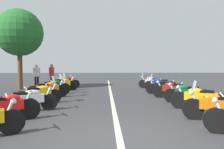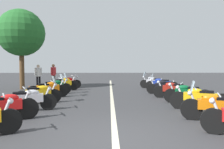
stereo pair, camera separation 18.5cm
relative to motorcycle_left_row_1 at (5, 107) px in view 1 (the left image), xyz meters
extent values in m
plane|color=#38383A|center=(-1.64, -3.31, -0.46)|extent=(80.00, 80.00, 0.00)
cube|color=beige|center=(4.46, -3.31, -0.46)|extent=(24.03, 0.16, 0.01)
cylinder|color=black|center=(-1.15, -0.68, -0.15)|extent=(0.42, 0.62, 0.62)
cylinder|color=silver|center=(-1.18, -0.63, 0.15)|extent=(0.20, 0.29, 0.58)
cylinder|color=silver|center=(-1.20, -0.60, 0.51)|extent=(0.56, 0.33, 0.04)
sphere|color=silver|center=(-1.13, -0.73, 0.35)|extent=(0.14, 0.14, 0.14)
cylinder|color=black|center=(0.30, -0.60, -0.13)|extent=(0.42, 0.65, 0.66)
cube|color=red|center=(-0.01, 0.02, 0.05)|extent=(0.72, 1.06, 0.30)
ellipsoid|color=red|center=(0.07, -0.14, 0.25)|extent=(0.47, 0.58, 0.22)
cylinder|color=silver|center=(0.27, -0.55, 0.17)|extent=(0.19, 0.29, 0.58)
cylinder|color=silver|center=(0.26, -0.51, 0.53)|extent=(0.57, 0.32, 0.04)
sphere|color=silver|center=(0.32, -0.65, 0.37)|extent=(0.14, 0.14, 0.14)
cylinder|color=black|center=(1.63, -0.87, -0.15)|extent=(0.33, 0.63, 0.62)
cylinder|color=black|center=(1.14, 0.57, -0.15)|extent=(0.33, 0.63, 0.62)
cube|color=silver|center=(1.38, -0.15, 0.03)|extent=(0.64, 1.18, 0.30)
ellipsoid|color=silver|center=(1.44, -0.32, 0.23)|extent=(0.41, 0.58, 0.22)
cube|color=black|center=(1.31, 0.06, 0.21)|extent=(0.40, 0.54, 0.12)
cylinder|color=silver|center=(1.61, -0.81, 0.15)|extent=(0.16, 0.30, 0.58)
cylinder|color=silver|center=(1.59, -0.78, 0.51)|extent=(0.60, 0.24, 0.04)
sphere|color=silver|center=(1.64, -0.92, 0.35)|extent=(0.14, 0.14, 0.14)
cylinder|color=silver|center=(1.41, 0.34, -0.25)|extent=(0.25, 0.55, 0.08)
cylinder|color=black|center=(3.19, -0.70, -0.16)|extent=(0.39, 0.61, 0.61)
cylinder|color=black|center=(2.60, 0.53, -0.16)|extent=(0.39, 0.61, 0.61)
cube|color=#EAB214|center=(2.90, -0.08, 0.02)|extent=(0.70, 1.05, 0.30)
ellipsoid|color=#EAB214|center=(2.98, -0.24, 0.22)|extent=(0.46, 0.58, 0.22)
cube|color=black|center=(2.80, 0.12, 0.20)|extent=(0.44, 0.55, 0.12)
cylinder|color=silver|center=(3.17, -0.64, 0.14)|extent=(0.19, 0.29, 0.58)
cylinder|color=silver|center=(3.15, -0.61, 0.50)|extent=(0.58, 0.30, 0.04)
sphere|color=silver|center=(3.22, -0.74, 0.34)|extent=(0.14, 0.14, 0.14)
cylinder|color=silver|center=(2.89, 0.36, -0.25)|extent=(0.31, 0.53, 0.08)
cube|color=silver|center=(3.19, -0.68, 0.57)|extent=(0.38, 0.27, 0.32)
cylinder|color=black|center=(4.88, -0.67, -0.13)|extent=(0.43, 0.65, 0.66)
cylinder|color=black|center=(4.21, 0.61, -0.13)|extent=(0.43, 0.65, 0.66)
cube|color=orange|center=(4.55, -0.03, 0.05)|extent=(0.76, 1.11, 0.30)
ellipsoid|color=orange|center=(4.63, -0.19, 0.25)|extent=(0.47, 0.58, 0.22)
cube|color=black|center=(4.44, 0.17, 0.23)|extent=(0.45, 0.55, 0.12)
cylinder|color=silver|center=(4.85, -0.62, 0.17)|extent=(0.20, 0.29, 0.58)
cylinder|color=silver|center=(4.84, -0.58, 0.53)|extent=(0.57, 0.32, 0.04)
sphere|color=silver|center=(4.90, -0.72, 0.37)|extent=(0.14, 0.14, 0.14)
cylinder|color=silver|center=(4.50, 0.44, -0.23)|extent=(0.33, 0.52, 0.08)
cube|color=silver|center=(4.87, -0.66, 0.60)|extent=(0.38, 0.27, 0.32)
cylinder|color=black|center=(6.20, -0.61, -0.15)|extent=(0.40, 0.63, 0.63)
cylinder|color=black|center=(5.60, 0.65, -0.15)|extent=(0.40, 0.63, 0.63)
cube|color=#0C592D|center=(5.90, 0.02, 0.03)|extent=(0.71, 1.07, 0.30)
ellipsoid|color=#0C592D|center=(5.98, -0.14, 0.23)|extent=(0.46, 0.58, 0.22)
cube|color=black|center=(5.80, 0.22, 0.21)|extent=(0.44, 0.55, 0.12)
cylinder|color=silver|center=(6.17, -0.55, 0.15)|extent=(0.19, 0.29, 0.58)
cylinder|color=silver|center=(6.16, -0.52, 0.51)|extent=(0.58, 0.30, 0.04)
sphere|color=silver|center=(6.22, -0.65, 0.35)|extent=(0.14, 0.14, 0.14)
cylinder|color=silver|center=(5.88, 0.48, -0.24)|extent=(0.31, 0.53, 0.08)
cube|color=silver|center=(6.19, -0.59, 0.58)|extent=(0.38, 0.26, 0.32)
cylinder|color=black|center=(7.81, -0.80, -0.13)|extent=(0.37, 0.68, 0.67)
cylinder|color=black|center=(7.31, 0.50, -0.13)|extent=(0.37, 0.68, 0.67)
cube|color=#EAB214|center=(7.56, -0.15, 0.05)|extent=(0.64, 1.09, 0.30)
ellipsoid|color=#EAB214|center=(7.62, -0.32, 0.25)|extent=(0.43, 0.58, 0.22)
cube|color=black|center=(7.48, 0.06, 0.23)|extent=(0.41, 0.54, 0.12)
cylinder|color=silver|center=(7.78, -0.74, 0.17)|extent=(0.17, 0.30, 0.58)
cylinder|color=silver|center=(7.77, -0.71, 0.53)|extent=(0.59, 0.26, 0.04)
sphere|color=silver|center=(7.82, -0.85, 0.37)|extent=(0.14, 0.14, 0.14)
cylinder|color=silver|center=(7.58, 0.31, -0.23)|extent=(0.27, 0.54, 0.08)
cylinder|color=black|center=(9.13, -0.81, -0.16)|extent=(0.34, 0.62, 0.61)
cylinder|color=black|center=(8.63, 0.59, -0.16)|extent=(0.34, 0.62, 0.61)
cube|color=red|center=(8.88, -0.11, 0.02)|extent=(0.64, 1.16, 0.30)
ellipsoid|color=red|center=(8.94, -0.28, 0.22)|extent=(0.42, 0.58, 0.22)
cube|color=black|center=(8.80, 0.10, 0.20)|extent=(0.41, 0.54, 0.12)
cylinder|color=silver|center=(9.11, -0.75, 0.14)|extent=(0.16, 0.30, 0.58)
cylinder|color=silver|center=(9.09, -0.71, 0.50)|extent=(0.60, 0.25, 0.04)
sphere|color=silver|center=(9.14, -0.86, 0.34)|extent=(0.14, 0.14, 0.14)
cylinder|color=silver|center=(8.90, 0.37, -0.25)|extent=(0.26, 0.54, 0.08)
cylinder|color=black|center=(-1.22, -5.77, -0.14)|extent=(0.37, 0.65, 0.64)
cylinder|color=silver|center=(-1.24, -5.83, 0.16)|extent=(0.18, 0.29, 0.58)
cylinder|color=silver|center=(-1.26, -5.86, 0.52)|extent=(0.59, 0.27, 0.04)
sphere|color=silver|center=(-1.20, -5.72, 0.36)|extent=(0.14, 0.14, 0.14)
cylinder|color=black|center=(0.13, -5.73, -0.13)|extent=(0.33, 0.67, 0.66)
cube|color=orange|center=(-0.09, -6.42, 0.05)|extent=(0.60, 1.12, 0.30)
ellipsoid|color=orange|center=(-0.04, -6.24, 0.25)|extent=(0.40, 0.57, 0.22)
cylinder|color=silver|center=(0.11, -5.79, 0.17)|extent=(0.15, 0.30, 0.58)
cylinder|color=silver|center=(0.10, -5.83, 0.53)|extent=(0.60, 0.22, 0.04)
sphere|color=silver|center=(0.14, -5.68, 0.37)|extent=(0.14, 0.14, 0.14)
cube|color=silver|center=(0.12, -5.75, 0.60)|extent=(0.38, 0.22, 0.32)
cylinder|color=black|center=(1.78, -5.88, -0.12)|extent=(0.41, 0.67, 0.68)
cylinder|color=black|center=(1.13, -7.27, -0.12)|extent=(0.41, 0.67, 0.68)
cube|color=#EAB214|center=(1.46, -6.58, 0.06)|extent=(0.74, 1.18, 0.30)
ellipsoid|color=#EAB214|center=(1.53, -6.41, 0.26)|extent=(0.45, 0.58, 0.22)
cube|color=black|center=(1.36, -6.78, 0.24)|extent=(0.44, 0.54, 0.12)
cylinder|color=silver|center=(1.75, -5.94, 0.18)|extent=(0.19, 0.29, 0.58)
cylinder|color=silver|center=(1.74, -5.97, 0.54)|extent=(0.58, 0.30, 0.04)
sphere|color=silver|center=(1.80, -5.84, 0.38)|extent=(0.14, 0.14, 0.14)
cylinder|color=silver|center=(1.10, -6.92, -0.23)|extent=(0.30, 0.53, 0.08)
cylinder|color=black|center=(3.14, -5.97, -0.15)|extent=(0.30, 0.65, 0.63)
cylinder|color=black|center=(2.75, -7.36, -0.15)|extent=(0.30, 0.65, 0.63)
cube|color=#0C592D|center=(2.95, -6.67, 0.03)|extent=(0.56, 1.13, 0.30)
ellipsoid|color=#0C592D|center=(2.99, -6.49, 0.23)|extent=(0.39, 0.57, 0.22)
cube|color=black|center=(2.89, -6.88, 0.21)|extent=(0.38, 0.53, 0.12)
cylinder|color=silver|center=(3.12, -6.03, 0.15)|extent=(0.14, 0.30, 0.58)
cylinder|color=silver|center=(3.11, -6.07, 0.51)|extent=(0.61, 0.20, 0.04)
sphere|color=silver|center=(3.15, -5.93, 0.35)|extent=(0.14, 0.14, 0.14)
cylinder|color=silver|center=(2.66, -7.04, -0.24)|extent=(0.22, 0.55, 0.08)
cylinder|color=black|center=(4.59, -5.79, -0.15)|extent=(0.30, 0.64, 0.62)
cylinder|color=black|center=(4.19, -7.20, -0.15)|extent=(0.30, 0.64, 0.62)
cube|color=maroon|center=(4.39, -6.49, 0.03)|extent=(0.57, 1.15, 0.30)
ellipsoid|color=maroon|center=(4.44, -6.32, 0.23)|extent=(0.39, 0.57, 0.22)
cube|color=black|center=(4.33, -6.70, 0.21)|extent=(0.38, 0.53, 0.12)
cylinder|color=silver|center=(4.58, -5.84, 0.15)|extent=(0.15, 0.30, 0.58)
cylinder|color=silver|center=(4.56, -5.88, 0.51)|extent=(0.61, 0.21, 0.04)
sphere|color=silver|center=(4.61, -5.74, 0.35)|extent=(0.14, 0.14, 0.14)
cylinder|color=silver|center=(4.10, -6.86, -0.25)|extent=(0.23, 0.55, 0.08)
cylinder|color=black|center=(6.06, -5.69, -0.16)|extent=(0.28, 0.62, 0.60)
cylinder|color=black|center=(5.71, -7.16, -0.16)|extent=(0.28, 0.62, 0.60)
cube|color=black|center=(5.88, -6.42, 0.02)|extent=(0.54, 1.18, 0.30)
ellipsoid|color=black|center=(5.93, -6.25, 0.22)|extent=(0.37, 0.57, 0.22)
cube|color=black|center=(5.83, -6.64, 0.20)|extent=(0.36, 0.53, 0.12)
cylinder|color=silver|center=(6.04, -5.75, 0.14)|extent=(0.13, 0.30, 0.58)
cylinder|color=silver|center=(6.04, -5.79, 0.50)|extent=(0.61, 0.18, 0.04)
sphere|color=silver|center=(6.07, -5.64, 0.34)|extent=(0.14, 0.14, 0.14)
cylinder|color=silver|center=(5.61, -6.82, -0.25)|extent=(0.20, 0.55, 0.08)
cube|color=silver|center=(6.05, -5.71, 0.57)|extent=(0.38, 0.20, 0.32)
cylinder|color=black|center=(7.86, -5.93, -0.15)|extent=(0.36, 0.63, 0.62)
cylinder|color=black|center=(7.28, -7.36, -0.15)|extent=(0.36, 0.63, 0.62)
cube|color=navy|center=(7.57, -6.64, 0.03)|extent=(0.70, 1.19, 0.30)
ellipsoid|color=navy|center=(7.63, -6.48, 0.23)|extent=(0.44, 0.58, 0.22)
cube|color=black|center=(7.48, -6.85, 0.21)|extent=(0.42, 0.54, 0.12)
cylinder|color=silver|center=(7.83, -5.99, 0.15)|extent=(0.17, 0.29, 0.58)
cylinder|color=silver|center=(7.82, -6.03, 0.51)|extent=(0.59, 0.27, 0.04)
sphere|color=silver|center=(7.88, -5.89, 0.35)|extent=(0.14, 0.14, 0.14)
cylinder|color=silver|center=(7.22, -7.00, -0.25)|extent=(0.28, 0.54, 0.08)
cylinder|color=black|center=(9.16, -5.76, -0.16)|extent=(0.35, 0.62, 0.61)
cylinder|color=black|center=(8.63, -7.09, -0.16)|extent=(0.35, 0.62, 0.61)
cube|color=silver|center=(8.90, -6.42, 0.02)|extent=(0.66, 1.11, 0.30)
ellipsoid|color=silver|center=(8.96, -6.26, 0.22)|extent=(0.43, 0.58, 0.22)
cube|color=black|center=(8.81, -6.63, 0.20)|extent=(0.42, 0.54, 0.12)
cylinder|color=silver|center=(9.14, -5.82, 0.14)|extent=(0.17, 0.30, 0.58)
cylinder|color=silver|center=(9.12, -5.85, 0.50)|extent=(0.59, 0.27, 0.04)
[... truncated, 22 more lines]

